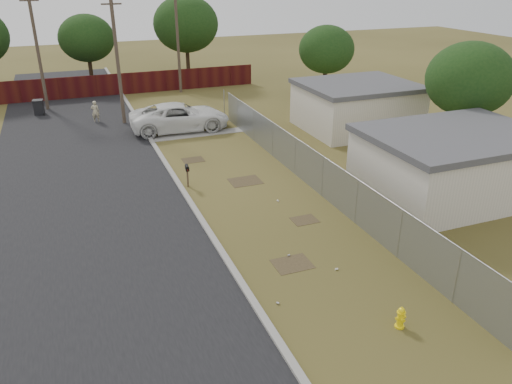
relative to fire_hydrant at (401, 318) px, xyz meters
name	(u,v)px	position (x,y,z in m)	size (l,w,h in m)	color
ground	(262,206)	(-0.73, 9.41, -0.35)	(120.00, 120.00, 0.00)	brown
street	(94,166)	(-7.49, 17.46, -0.33)	(15.10, 60.00, 0.12)	black
chainlink_fence	(313,173)	(2.39, 10.44, 0.45)	(0.10, 27.06, 2.02)	gray
privacy_fence	(84,87)	(-6.73, 34.41, 0.55)	(30.00, 0.12, 1.80)	#41120D
utility_poles	(114,46)	(-4.40, 30.08, 4.35)	(12.60, 8.24, 9.00)	brown
houses	(400,131)	(8.97, 12.54, 1.21)	(9.30, 17.24, 3.10)	beige
horizon_trees	(165,39)	(0.11, 32.97, 4.28)	(33.32, 31.94, 7.78)	#382819
fire_hydrant	(401,318)	(0.00, 0.00, 0.00)	(0.34, 0.33, 0.74)	yellow
mailbox	(187,170)	(-3.33, 12.84, 0.56)	(0.22, 0.50, 1.14)	brown
pickup_truck	(180,117)	(-1.43, 22.33, 0.57)	(3.03, 6.57, 1.83)	white
pedestrian	(95,111)	(-6.54, 26.47, 0.41)	(0.55, 0.36, 1.52)	tan
trash_bin	(39,107)	(-10.30, 29.96, 0.23)	(0.81, 0.89, 1.12)	black
scattered_litter	(294,252)	(-1.12, 5.10, -0.31)	(3.26, 7.30, 0.07)	silver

